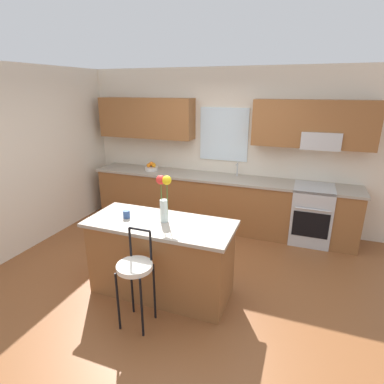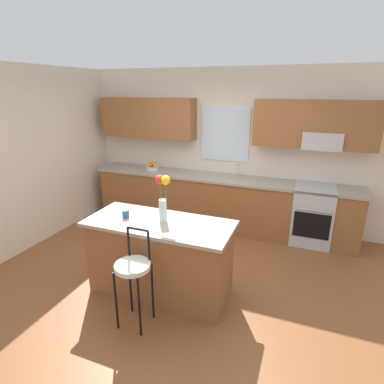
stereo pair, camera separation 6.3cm
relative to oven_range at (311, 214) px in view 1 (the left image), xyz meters
name	(u,v)px [view 1 (the left image)]	position (x,y,z in m)	size (l,w,h in m)	color
ground_plane	(181,277)	(-1.55, -1.68, -0.46)	(14.00, 14.00, 0.00)	brown
wall_left	(34,157)	(-4.11, -1.38, 0.89)	(0.12, 4.60, 2.70)	beige
back_wall_assembly	(225,140)	(-1.52, 0.31, 1.05)	(5.60, 0.50, 2.70)	beige
counter_run	(218,202)	(-1.55, 0.02, 0.01)	(4.56, 0.64, 0.92)	brown
sink_faucet	(237,168)	(-1.26, 0.17, 0.60)	(0.02, 0.13, 0.23)	#B7BABC
oven_range	(311,214)	(0.00, 0.00, 0.00)	(0.60, 0.64, 0.92)	#B7BABC
kitchen_island	(161,257)	(-1.66, -2.03, 0.00)	(1.70, 0.74, 0.92)	brown
bar_stool_near	(135,271)	(-1.66, -2.61, 0.18)	(0.36, 0.36, 1.04)	black
flower_vase	(164,195)	(-1.62, -1.99, 0.77)	(0.18, 0.11, 0.54)	silver
mug_ceramic	(127,214)	(-2.07, -2.06, 0.51)	(0.08, 0.08, 0.09)	#33518C
fruit_bowl_oranges	(152,167)	(-2.83, 0.03, 0.52)	(0.24, 0.24, 0.16)	silver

